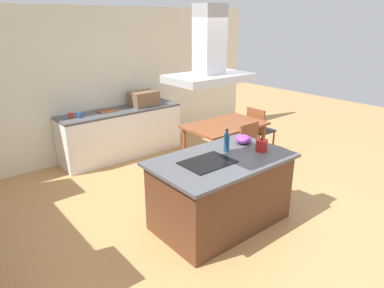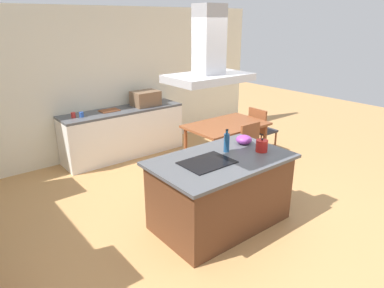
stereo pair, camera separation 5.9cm
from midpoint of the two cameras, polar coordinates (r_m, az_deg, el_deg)
ground at (r=5.64m, az=-5.61°, el=-6.26°), size 16.00×16.00×0.00m
wall_back at (r=6.71m, az=-14.35°, el=9.63°), size 7.20×0.10×2.70m
kitchen_island at (r=4.38m, az=5.10°, el=-7.76°), size 1.72×1.06×0.90m
cooktop at (r=4.05m, az=2.93°, el=-3.05°), size 0.60×0.44×0.01m
tea_kettle at (r=4.46m, az=11.81°, el=-0.27°), size 0.20×0.15×0.18m
olive_oil_bottle at (r=4.36m, az=6.11°, el=0.28°), size 0.07×0.07×0.30m
mixing_bowl at (r=4.69m, az=8.91°, el=0.73°), size 0.22×0.22×0.12m
back_counter at (r=6.67m, az=-10.94°, el=1.85°), size 2.31×0.62×0.90m
countertop_microwave at (r=6.76m, az=-7.43°, el=7.47°), size 0.50×0.38×0.28m
coffee_mug_red at (r=6.21m, az=-18.72°, el=4.54°), size 0.08×0.08×0.09m
coffee_mug_blue at (r=6.20m, az=-17.50°, el=4.65°), size 0.08×0.08×0.09m
cutting_board at (r=6.49m, az=-13.21°, el=5.40°), size 0.34×0.24×0.02m
dining_table at (r=6.11m, az=5.95°, el=2.54°), size 1.40×0.90×0.75m
chair_facing_island at (r=5.73m, az=10.52°, el=-0.56°), size 0.42×0.42×0.89m
chair_at_right_end at (r=6.80m, az=11.44°, el=2.67°), size 0.42×0.42×0.89m
range_hood at (r=3.74m, az=3.26°, el=14.04°), size 0.90×0.55×0.78m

